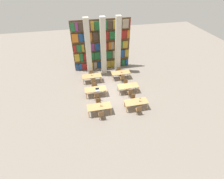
{
  "coord_description": "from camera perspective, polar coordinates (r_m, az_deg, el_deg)",
  "views": [
    {
      "loc": [
        -2.7,
        -12.74,
        10.25
      ],
      "look_at": [
        0.0,
        -0.24,
        0.65
      ],
      "focal_mm": 28.0,
      "sensor_mm": 36.0,
      "label": 1
    }
  ],
  "objects": [
    {
      "name": "ground_plane",
      "position": [
        16.58,
        -0.17,
        -1.33
      ],
      "size": [
        40.0,
        40.0,
        0.0
      ],
      "primitive_type": "plane",
      "color": "gray"
    },
    {
      "name": "bookshelf_bank",
      "position": [
        19.54,
        -3.37,
        14.07
      ],
      "size": [
        6.26,
        0.35,
        5.5
      ],
      "color": "brown",
      "rests_on": "ground_plane"
    },
    {
      "name": "pillar_left",
      "position": [
        18.29,
        -7.79,
        13.18
      ],
      "size": [
        0.52,
        0.52,
        6.0
      ],
      "color": "beige",
      "rests_on": "ground_plane"
    },
    {
      "name": "pillar_center",
      "position": [
        18.45,
        -2.87,
        13.69
      ],
      "size": [
        0.52,
        0.52,
        6.0
      ],
      "color": "beige",
      "rests_on": "ground_plane"
    },
    {
      "name": "pillar_right",
      "position": [
        18.74,
        1.96,
        14.09
      ],
      "size": [
        0.52,
        0.52,
        6.0
      ],
      "color": "beige",
      "rests_on": "ground_plane"
    },
    {
      "name": "reading_table_0",
      "position": [
        14.22,
        -4.21,
        -5.74
      ],
      "size": [
        1.95,
        0.84,
        0.73
      ],
      "color": "tan",
      "rests_on": "ground_plane"
    },
    {
      "name": "chair_0",
      "position": [
        13.84,
        -3.54,
        -8.18
      ],
      "size": [
        0.42,
        0.4,
        0.87
      ],
      "color": "brown",
      "rests_on": "ground_plane"
    },
    {
      "name": "chair_1",
      "position": [
        14.86,
        -4.43,
        -4.4
      ],
      "size": [
        0.42,
        0.4,
        0.87
      ],
      "rotation": [
        0.0,
        0.0,
        3.14
      ],
      "color": "brown",
      "rests_on": "ground_plane"
    },
    {
      "name": "desk_lamp_0",
      "position": [
        13.99,
        -3.66,
        -4.55
      ],
      "size": [
        0.14,
        0.14,
        0.43
      ],
      "color": "brown",
      "rests_on": "reading_table_0"
    },
    {
      "name": "reading_table_1",
      "position": [
        14.76,
        7.9,
        -4.16
      ],
      "size": [
        1.95,
        0.84,
        0.73
      ],
      "color": "tan",
      "rests_on": "ground_plane"
    },
    {
      "name": "chair_2",
      "position": [
        14.39,
        8.67,
        -6.48
      ],
      "size": [
        0.42,
        0.4,
        0.87
      ],
      "color": "brown",
      "rests_on": "ground_plane"
    },
    {
      "name": "chair_3",
      "position": [
        15.37,
        6.95,
        -2.97
      ],
      "size": [
        0.42,
        0.4,
        0.87
      ],
      "rotation": [
        0.0,
        0.0,
        3.14
      ],
      "color": "brown",
      "rests_on": "ground_plane"
    },
    {
      "name": "desk_lamp_1",
      "position": [
        14.61,
        9.15,
        -3.04
      ],
      "size": [
        0.14,
        0.14,
        0.4
      ],
      "color": "brown",
      "rests_on": "reading_table_1"
    },
    {
      "name": "reading_table_2",
      "position": [
        16.06,
        -5.41,
        -0.04
      ],
      "size": [
        1.95,
        0.84,
        0.73
      ],
      "color": "tan",
      "rests_on": "ground_plane"
    },
    {
      "name": "chair_4",
      "position": [
        15.61,
        -5.04,
        -2.08
      ],
      "size": [
        0.42,
        0.4,
        0.87
      ],
      "color": "brown",
      "rests_on": "ground_plane"
    },
    {
      "name": "chair_5",
      "position": [
        16.73,
        -5.73,
        0.9
      ],
      "size": [
        0.42,
        0.4,
        0.87
      ],
      "rotation": [
        0.0,
        0.0,
        3.14
      ],
      "color": "brown",
      "rests_on": "ground_plane"
    },
    {
      "name": "laptop",
      "position": [
        15.82,
        -4.79,
        -0.11
      ],
      "size": [
        0.32,
        0.22,
        0.21
      ],
      "color": "silver",
      "rests_on": "reading_table_2"
    },
    {
      "name": "reading_table_3",
      "position": [
        16.47,
        5.26,
        1.02
      ],
      "size": [
        1.95,
        0.84,
        0.73
      ],
      "color": "tan",
      "rests_on": "ground_plane"
    },
    {
      "name": "chair_6",
      "position": [
        16.04,
        5.95,
        -0.92
      ],
      "size": [
        0.42,
        0.4,
        0.87
      ],
      "color": "brown",
      "rests_on": "ground_plane"
    },
    {
      "name": "chair_7",
      "position": [
        17.12,
        4.57,
        1.91
      ],
      "size": [
        0.42,
        0.4,
        0.87
      ],
      "rotation": [
        0.0,
        0.0,
        3.14
      ],
      "color": "brown",
      "rests_on": "ground_plane"
    },
    {
      "name": "reading_table_4",
      "position": [
        17.96,
        -6.59,
        4.28
      ],
      "size": [
        1.95,
        0.84,
        0.73
      ],
      "color": "tan",
      "rests_on": "ground_plane"
    },
    {
      "name": "chair_8",
      "position": [
        17.47,
        -6.15,
        2.6
      ],
      "size": [
        0.42,
        0.4,
        0.87
      ],
      "color": "brown",
      "rests_on": "ground_plane"
    },
    {
      "name": "chair_9",
      "position": [
        18.66,
        -6.7,
        4.99
      ],
      "size": [
        0.42,
        0.4,
        0.87
      ],
      "rotation": [
        0.0,
        0.0,
        3.14
      ],
      "color": "brown",
      "rests_on": "ground_plane"
    },
    {
      "name": "desk_lamp_2",
      "position": [
        17.79,
        -6.77,
        5.39
      ],
      "size": [
        0.14,
        0.14,
        0.46
      ],
      "color": "brown",
      "rests_on": "reading_table_4"
    },
    {
      "name": "reading_table_5",
      "position": [
        18.43,
        2.89,
        5.41
      ],
      "size": [
        1.95,
        0.84,
        0.73
      ],
      "color": "tan",
      "rests_on": "ground_plane"
    },
    {
      "name": "chair_10",
      "position": [
        17.95,
        3.42,
        3.78
      ],
      "size": [
        0.42,
        0.4,
        0.87
      ],
      "color": "brown",
      "rests_on": "ground_plane"
    },
    {
      "name": "chair_11",
      "position": [
        19.1,
        2.32,
        6.05
      ],
      "size": [
        0.42,
        0.4,
        0.87
      ],
      "rotation": [
        0.0,
        0.0,
        3.14
      ],
      "color": "brown",
      "rests_on": "ground_plane"
    },
    {
      "name": "desk_lamp_3",
      "position": [
        18.22,
        3.06,
        6.32
      ],
      "size": [
        0.14,
        0.14,
        0.41
      ],
      "color": "brown",
      "rests_on": "reading_table_5"
    }
  ]
}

